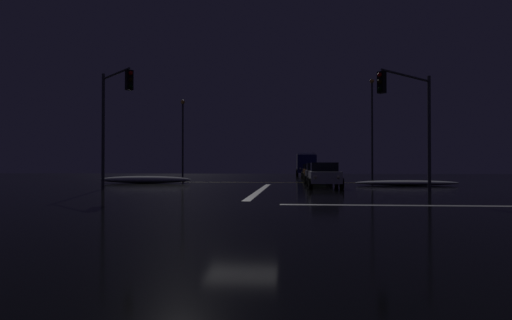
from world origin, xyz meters
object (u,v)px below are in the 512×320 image
(sedan_orange, at_px, (313,171))
(traffic_signal_ne, at_px, (410,108))
(box_truck, at_px, (306,163))
(streetlamp_left_far, at_px, (183,133))
(sedan_white, at_px, (324,175))
(sedan_black, at_px, (310,171))
(streetlamp_right_far, at_px, (372,122))
(sedan_gray, at_px, (317,173))
(traffic_signal_nw, at_px, (113,108))
(sedan_green, at_px, (317,172))

(sedan_orange, xyz_separation_m, traffic_signal_ne, (4.10, -21.99, 3.59))
(box_truck, height_order, streetlamp_left_far, streetlamp_left_far)
(sedan_white, xyz_separation_m, sedan_black, (0.05, 23.71, 0.00))
(sedan_white, relative_size, streetlamp_left_far, 0.51)
(sedan_orange, relative_size, streetlamp_right_far, 0.42)
(sedan_white, relative_size, sedan_black, 1.00)
(sedan_gray, xyz_separation_m, sedan_black, (0.09, 17.02, 0.00))
(traffic_signal_nw, bearing_deg, sedan_green, 52.69)
(sedan_gray, height_order, box_truck, box_truck)
(box_truck, height_order, traffic_signal_ne, traffic_signal_ne)
(sedan_orange, xyz_separation_m, traffic_signal_nw, (-12.10, -21.67, 3.83))
(sedan_orange, bearing_deg, sedan_white, -90.30)
(sedan_orange, distance_m, sedan_black, 5.69)
(sedan_white, relative_size, traffic_signal_nw, 0.64)
(sedan_orange, bearing_deg, sedan_green, -88.41)
(traffic_signal_nw, bearing_deg, traffic_signal_ne, -1.13)
(sedan_gray, bearing_deg, sedan_green, 87.07)
(traffic_signal_nw, distance_m, traffic_signal_ne, 16.21)
(sedan_white, bearing_deg, sedan_black, 89.89)
(sedan_black, distance_m, traffic_signal_ne, 28.22)
(traffic_signal_nw, bearing_deg, streetlamp_left_far, 94.49)
(sedan_gray, bearing_deg, sedan_black, 89.69)
(sedan_green, distance_m, sedan_orange, 5.59)
(sedan_white, height_order, streetlamp_right_far, streetlamp_right_far)
(sedan_green, bearing_deg, streetlamp_right_far, 45.68)
(sedan_white, distance_m, sedan_black, 23.71)
(traffic_signal_ne, bearing_deg, sedan_white, 136.54)
(sedan_black, relative_size, traffic_signal_ne, 0.68)
(sedan_orange, xyz_separation_m, box_truck, (-0.27, 13.70, 0.91))
(sedan_gray, bearing_deg, sedan_orange, 89.30)
(sedan_white, height_order, streetlamp_left_far, streetlamp_left_far)
(sedan_green, height_order, streetlamp_right_far, streetlamp_right_far)
(sedan_gray, distance_m, streetlamp_left_far, 18.61)
(sedan_orange, xyz_separation_m, streetlamp_left_far, (-13.85, 0.57, 4.11))
(traffic_signal_ne, height_order, streetlamp_right_far, streetlamp_right_far)
(box_truck, xyz_separation_m, streetlamp_right_far, (6.44, -13.13, 4.20))
(sedan_green, xyz_separation_m, traffic_signal_ne, (3.95, -16.41, 3.59))
(sedan_gray, bearing_deg, streetlamp_left_far, 139.05)
(sedan_gray, relative_size, traffic_signal_nw, 0.64)
(sedan_green, bearing_deg, traffic_signal_nw, -127.31)
(sedan_black, distance_m, traffic_signal_nw, 30.15)
(sedan_white, bearing_deg, streetlamp_right_far, 71.38)
(sedan_black, bearing_deg, sedan_gray, -90.31)
(sedan_white, xyz_separation_m, box_truck, (-0.17, 31.71, 0.91))
(sedan_black, relative_size, box_truck, 0.52)
(sedan_green, height_order, streetlamp_left_far, streetlamp_left_far)
(sedan_gray, xyz_separation_m, box_truck, (-0.13, 25.02, 0.91))
(sedan_green, bearing_deg, sedan_white, -91.14)
(sedan_white, distance_m, streetlamp_left_far, 23.49)
(sedan_white, bearing_deg, sedan_gray, 90.39)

